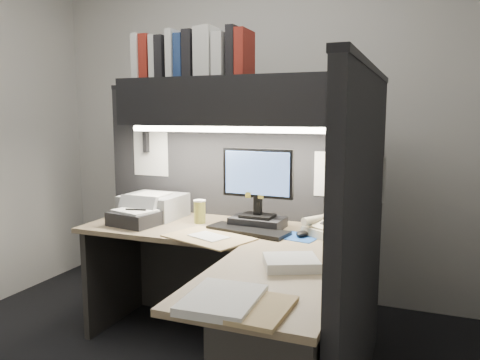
# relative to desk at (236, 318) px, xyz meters

# --- Properties ---
(wall_back) EXTENTS (3.50, 0.04, 2.70)m
(wall_back) POSITION_rel_desk_xyz_m (-0.43, 1.50, 0.91)
(wall_back) COLOR beige
(wall_back) RESTS_ON floor
(partition_back) EXTENTS (1.90, 0.06, 1.60)m
(partition_back) POSITION_rel_desk_xyz_m (-0.40, 0.93, 0.36)
(partition_back) COLOR black
(partition_back) RESTS_ON floor
(partition_right) EXTENTS (0.06, 1.50, 1.60)m
(partition_right) POSITION_rel_desk_xyz_m (0.55, 0.18, 0.36)
(partition_right) COLOR black
(partition_right) RESTS_ON floor
(desk) EXTENTS (1.70, 1.53, 0.73)m
(desk) POSITION_rel_desk_xyz_m (0.00, 0.00, 0.00)
(desk) COLOR #997F61
(desk) RESTS_ON floor
(overhead_shelf) EXTENTS (1.55, 0.34, 0.30)m
(overhead_shelf) POSITION_rel_desk_xyz_m (-0.30, 0.75, 1.06)
(overhead_shelf) COLOR black
(overhead_shelf) RESTS_ON partition_back
(task_light_tube) EXTENTS (1.32, 0.04, 0.04)m
(task_light_tube) POSITION_rel_desk_xyz_m (-0.30, 0.61, 0.89)
(task_light_tube) COLOR white
(task_light_tube) RESTS_ON overhead_shelf
(monitor) EXTENTS (0.45, 0.22, 0.49)m
(monitor) POSITION_rel_desk_xyz_m (-0.13, 0.66, 0.48)
(monitor) COLOR black
(monitor) RESTS_ON desk
(keyboard) EXTENTS (0.52, 0.26, 0.02)m
(keyboard) POSITION_rel_desk_xyz_m (-0.13, 0.52, 0.30)
(keyboard) COLOR black
(keyboard) RESTS_ON desk
(mousepad) EXTENTS (0.24, 0.23, 0.00)m
(mousepad) POSITION_rel_desk_xyz_m (0.17, 0.53, 0.29)
(mousepad) COLOR navy
(mousepad) RESTS_ON desk
(mouse) EXTENTS (0.07, 0.10, 0.03)m
(mouse) POSITION_rel_desk_xyz_m (0.19, 0.54, 0.31)
(mouse) COLOR black
(mouse) RESTS_ON mousepad
(telephone) EXTENTS (0.28, 0.28, 0.08)m
(telephone) POSITION_rel_desk_xyz_m (0.31, 0.63, 0.33)
(telephone) COLOR beige
(telephone) RESTS_ON desk
(coffee_cup) EXTENTS (0.09, 0.09, 0.14)m
(coffee_cup) POSITION_rel_desk_xyz_m (-0.51, 0.64, 0.36)
(coffee_cup) COLOR #C7B84F
(coffee_cup) RESTS_ON desk
(printer) EXTENTS (0.40, 0.34, 0.15)m
(printer) POSITION_rel_desk_xyz_m (-0.88, 0.68, 0.36)
(printer) COLOR #95979A
(printer) RESTS_ON desk
(notebook_stack) EXTENTS (0.32, 0.28, 0.09)m
(notebook_stack) POSITION_rel_desk_xyz_m (-0.86, 0.44, 0.33)
(notebook_stack) COLOR black
(notebook_stack) RESTS_ON desk
(open_folder) EXTENTS (0.55, 0.44, 0.01)m
(open_folder) POSITION_rel_desk_xyz_m (-0.30, 0.32, 0.29)
(open_folder) COLOR tan
(open_folder) RESTS_ON desk
(paper_stack_a) EXTENTS (0.30, 0.28, 0.05)m
(paper_stack_a) POSITION_rel_desk_xyz_m (0.27, 0.00, 0.31)
(paper_stack_a) COLOR white
(paper_stack_a) RESTS_ON desk
(paper_stack_b) EXTENTS (0.27, 0.33, 0.03)m
(paper_stack_b) POSITION_rel_desk_xyz_m (0.15, -0.49, 0.30)
(paper_stack_b) COLOR white
(paper_stack_b) RESTS_ON desk
(manila_stack) EXTENTS (0.25, 0.31, 0.02)m
(manila_stack) POSITION_rel_desk_xyz_m (0.28, -0.50, 0.30)
(manila_stack) COLOR tan
(manila_stack) RESTS_ON desk
(binder_row) EXTENTS (0.78, 0.25, 0.31)m
(binder_row) POSITION_rel_desk_xyz_m (-0.61, 0.76, 1.35)
(binder_row) COLOR silver
(binder_row) RESTS_ON overhead_shelf
(pinned_papers) EXTENTS (1.76, 1.31, 0.51)m
(pinned_papers) POSITION_rel_desk_xyz_m (-0.00, 0.56, 0.61)
(pinned_papers) COLOR white
(pinned_papers) RESTS_ON partition_back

